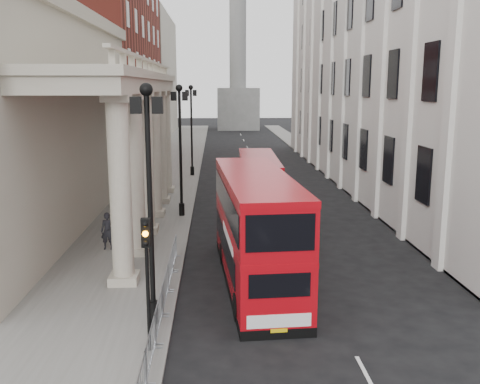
{
  "coord_description": "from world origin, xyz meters",
  "views": [
    {
      "loc": [
        1.65,
        -13.73,
        8.33
      ],
      "look_at": [
        2.84,
        12.76,
        3.06
      ],
      "focal_mm": 40.0,
      "sensor_mm": 36.0,
      "label": 1
    }
  ],
  "objects": [
    {
      "name": "bus_near",
      "position": [
        3.32,
        8.16,
        2.46
      ],
      "size": [
        3.37,
        11.06,
        4.71
      ],
      "rotation": [
        0.0,
        0.0,
        0.07
      ],
      "color": "#AB0710",
      "rests_on": "ground"
    },
    {
      "name": "kerb",
      "position": [
        -0.05,
        30.0,
        0.07
      ],
      "size": [
        0.2,
        140.0,
        0.14
      ],
      "primitive_type": "cube",
      "color": "slate",
      "rests_on": "ground"
    },
    {
      "name": "lamp_post_mid",
      "position": [
        -0.6,
        20.0,
        4.91
      ],
      "size": [
        1.05,
        0.44,
        8.32
      ],
      "color": "black",
      "rests_on": "sidewalk_west"
    },
    {
      "name": "traffic_light",
      "position": [
        -0.5,
        1.98,
        3.11
      ],
      "size": [
        0.28,
        0.33,
        4.3
      ],
      "color": "black",
      "rests_on": "sidewalk_west"
    },
    {
      "name": "pedestrian_c",
      "position": [
        -2.94,
        22.83,
        0.96
      ],
      "size": [
        0.98,
        0.91,
        1.69
      ],
      "primitive_type": "imported",
      "rotation": [
        0.0,
        0.0,
        5.68
      ],
      "color": "black",
      "rests_on": "sidewalk_west"
    },
    {
      "name": "lamp_post_north",
      "position": [
        -0.6,
        36.0,
        4.91
      ],
      "size": [
        1.05,
        0.44,
        8.32
      ],
      "color": "black",
      "rests_on": "sidewalk_west"
    },
    {
      "name": "brick_building",
      "position": [
        -10.5,
        48.0,
        11.0
      ],
      "size": [
        9.0,
        32.0,
        22.0
      ],
      "primitive_type": "cube",
      "color": "maroon",
      "rests_on": "ground"
    },
    {
      "name": "sidewalk_west",
      "position": [
        -3.0,
        30.0,
        0.06
      ],
      "size": [
        6.0,
        140.0,
        0.12
      ],
      "primitive_type": "cube",
      "color": "slate",
      "rests_on": "ground"
    },
    {
      "name": "bus_far",
      "position": [
        4.29,
        19.15,
        2.1
      ],
      "size": [
        2.45,
        9.36,
        4.02
      ],
      "rotation": [
        0.0,
        0.0,
        -0.02
      ],
      "color": "#9C070F",
      "rests_on": "ground"
    },
    {
      "name": "crowd_barriers",
      "position": [
        -0.35,
        2.23,
        0.67
      ],
      "size": [
        0.5,
        18.75,
        1.1
      ],
      "color": "gray",
      "rests_on": "sidewalk_west"
    },
    {
      "name": "west_building_far",
      "position": [
        -10.5,
        80.0,
        10.0
      ],
      "size": [
        9.0,
        30.0,
        20.0
      ],
      "primitive_type": "cube",
      "color": "#A89F8D",
      "rests_on": "ground"
    },
    {
      "name": "east_building",
      "position": [
        16.0,
        32.0,
        12.5
      ],
      "size": [
        8.0,
        55.0,
        25.0
      ],
      "primitive_type": "cube",
      "color": "silver",
      "rests_on": "ground"
    },
    {
      "name": "portico_building",
      "position": [
        -10.5,
        18.0,
        6.0
      ],
      "size": [
        9.0,
        28.0,
        12.0
      ],
      "primitive_type": "cube",
      "color": "#A89F8D",
      "rests_on": "ground"
    },
    {
      "name": "pedestrian_a",
      "position": [
        -3.91,
        12.85,
        1.08
      ],
      "size": [
        0.71,
        0.48,
        1.91
      ],
      "primitive_type": "imported",
      "rotation": [
        0.0,
        0.0,
        -0.03
      ],
      "color": "black",
      "rests_on": "sidewalk_west"
    },
    {
      "name": "sidewalk_east",
      "position": [
        13.5,
        30.0,
        0.06
      ],
      "size": [
        3.0,
        140.0,
        0.12
      ],
      "primitive_type": "cube",
      "color": "slate",
      "rests_on": "ground"
    },
    {
      "name": "pedestrian_b",
      "position": [
        -4.2,
        20.78,
        0.9
      ],
      "size": [
        0.94,
        0.86,
        1.56
      ],
      "primitive_type": "imported",
      "rotation": [
        0.0,
        0.0,
        3.6
      ],
      "color": "#292521",
      "rests_on": "sidewalk_west"
    },
    {
      "name": "monument_column",
      "position": [
        6.0,
        92.0,
        15.98
      ],
      "size": [
        8.0,
        8.0,
        54.2
      ],
      "color": "#60605E",
      "rests_on": "ground"
    },
    {
      "name": "lamp_post_south",
      "position": [
        -0.6,
        4.0,
        4.91
      ],
      "size": [
        1.05,
        0.44,
        8.32
      ],
      "color": "black",
      "rests_on": "sidewalk_west"
    }
  ]
}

